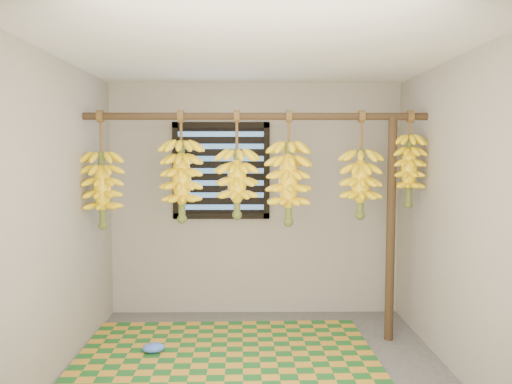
{
  "coord_description": "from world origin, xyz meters",
  "views": [
    {
      "loc": [
        -0.05,
        -3.68,
        1.67
      ],
      "look_at": [
        0.0,
        0.55,
        1.35
      ],
      "focal_mm": 35.0,
      "sensor_mm": 36.0,
      "label": 1
    }
  ],
  "objects_px": {
    "woven_mat": "(226,363)",
    "banana_bunch_b": "(182,181)",
    "banana_bunch_f": "(409,170)",
    "banana_bunch_c": "(237,183)",
    "banana_bunch_d": "(289,183)",
    "plastic_bag": "(154,348)",
    "banana_bunch_a": "(102,190)",
    "banana_bunch_e": "(360,184)",
    "support_post": "(391,230)"
  },
  "relations": [
    {
      "from": "plastic_bag",
      "to": "banana_bunch_c",
      "type": "height_order",
      "value": "banana_bunch_c"
    },
    {
      "from": "banana_bunch_a",
      "to": "banana_bunch_e",
      "type": "bearing_deg",
      "value": 0.0
    },
    {
      "from": "banana_bunch_d",
      "to": "banana_bunch_a",
      "type": "bearing_deg",
      "value": 180.0
    },
    {
      "from": "banana_bunch_b",
      "to": "banana_bunch_e",
      "type": "xyz_separation_m",
      "value": [
        1.58,
        0.0,
        -0.03
      ]
    },
    {
      "from": "woven_mat",
      "to": "banana_bunch_b",
      "type": "relative_size",
      "value": 2.55
    },
    {
      "from": "support_post",
      "to": "banana_bunch_c",
      "type": "xyz_separation_m",
      "value": [
        -1.37,
        0.0,
        0.42
      ]
    },
    {
      "from": "banana_bunch_a",
      "to": "banana_bunch_c",
      "type": "distance_m",
      "value": 1.19
    },
    {
      "from": "woven_mat",
      "to": "banana_bunch_d",
      "type": "xyz_separation_m",
      "value": [
        0.53,
        0.51,
        1.41
      ]
    },
    {
      "from": "support_post",
      "to": "banana_bunch_f",
      "type": "height_order",
      "value": "banana_bunch_f"
    },
    {
      "from": "plastic_bag",
      "to": "banana_bunch_f",
      "type": "xyz_separation_m",
      "value": [
        2.21,
        0.29,
        1.48
      ]
    },
    {
      "from": "plastic_bag",
      "to": "banana_bunch_c",
      "type": "xyz_separation_m",
      "value": [
        0.7,
        0.29,
        1.37
      ]
    },
    {
      "from": "banana_bunch_f",
      "to": "banana_bunch_c",
      "type": "bearing_deg",
      "value": -180.0
    },
    {
      "from": "banana_bunch_a",
      "to": "banana_bunch_c",
      "type": "bearing_deg",
      "value": 0.0
    },
    {
      "from": "plastic_bag",
      "to": "banana_bunch_c",
      "type": "bearing_deg",
      "value": 22.93
    },
    {
      "from": "banana_bunch_a",
      "to": "banana_bunch_e",
      "type": "xyz_separation_m",
      "value": [
        2.27,
        0.0,
        0.05
      ]
    },
    {
      "from": "plastic_bag",
      "to": "banana_bunch_a",
      "type": "xyz_separation_m",
      "value": [
        -0.49,
        0.29,
        1.31
      ]
    },
    {
      "from": "woven_mat",
      "to": "banana_bunch_f",
      "type": "height_order",
      "value": "banana_bunch_f"
    },
    {
      "from": "plastic_bag",
      "to": "banana_bunch_e",
      "type": "height_order",
      "value": "banana_bunch_e"
    },
    {
      "from": "banana_bunch_e",
      "to": "woven_mat",
      "type": "bearing_deg",
      "value": -156.42
    },
    {
      "from": "banana_bunch_b",
      "to": "support_post",
      "type": "bearing_deg",
      "value": 0.0
    },
    {
      "from": "support_post",
      "to": "woven_mat",
      "type": "height_order",
      "value": "support_post"
    },
    {
      "from": "banana_bunch_c",
      "to": "banana_bunch_d",
      "type": "height_order",
      "value": "same"
    },
    {
      "from": "banana_bunch_c",
      "to": "banana_bunch_e",
      "type": "relative_size",
      "value": 1.0
    },
    {
      "from": "plastic_bag",
      "to": "banana_bunch_b",
      "type": "relative_size",
      "value": 0.2
    },
    {
      "from": "banana_bunch_c",
      "to": "banana_bunch_e",
      "type": "bearing_deg",
      "value": 0.0
    },
    {
      "from": "support_post",
      "to": "woven_mat",
      "type": "xyz_separation_m",
      "value": [
        -1.45,
        -0.51,
        -0.99
      ]
    },
    {
      "from": "banana_bunch_a",
      "to": "banana_bunch_d",
      "type": "relative_size",
      "value": 1.03
    },
    {
      "from": "support_post",
      "to": "banana_bunch_b",
      "type": "height_order",
      "value": "banana_bunch_b"
    },
    {
      "from": "banana_bunch_a",
      "to": "banana_bunch_f",
      "type": "distance_m",
      "value": 2.71
    },
    {
      "from": "banana_bunch_a",
      "to": "woven_mat",
      "type": "bearing_deg",
      "value": -24.83
    },
    {
      "from": "woven_mat",
      "to": "banana_bunch_a",
      "type": "height_order",
      "value": "banana_bunch_a"
    },
    {
      "from": "support_post",
      "to": "banana_bunch_d",
      "type": "height_order",
      "value": "banana_bunch_d"
    },
    {
      "from": "banana_bunch_c",
      "to": "banana_bunch_f",
      "type": "xyz_separation_m",
      "value": [
        1.52,
        0.0,
        0.11
      ]
    },
    {
      "from": "woven_mat",
      "to": "banana_bunch_a",
      "type": "distance_m",
      "value": 1.82
    },
    {
      "from": "support_post",
      "to": "banana_bunch_a",
      "type": "height_order",
      "value": "banana_bunch_a"
    },
    {
      "from": "banana_bunch_c",
      "to": "banana_bunch_f",
      "type": "relative_size",
      "value": 1.11
    },
    {
      "from": "support_post",
      "to": "banana_bunch_c",
      "type": "bearing_deg",
      "value": 180.0
    },
    {
      "from": "woven_mat",
      "to": "banana_bunch_b",
      "type": "distance_m",
      "value": 1.57
    },
    {
      "from": "plastic_bag",
      "to": "banana_bunch_f",
      "type": "bearing_deg",
      "value": 7.58
    },
    {
      "from": "banana_bunch_d",
      "to": "banana_bunch_f",
      "type": "xyz_separation_m",
      "value": [
        1.06,
        0.0,
        0.11
      ]
    },
    {
      "from": "support_post",
      "to": "banana_bunch_d",
      "type": "xyz_separation_m",
      "value": [
        -0.91,
        0.0,
        0.42
      ]
    },
    {
      "from": "banana_bunch_c",
      "to": "banana_bunch_d",
      "type": "relative_size",
      "value": 0.94
    },
    {
      "from": "banana_bunch_b",
      "to": "banana_bunch_f",
      "type": "bearing_deg",
      "value": 0.0
    },
    {
      "from": "banana_bunch_d",
      "to": "banana_bunch_f",
      "type": "height_order",
      "value": "same"
    },
    {
      "from": "support_post",
      "to": "banana_bunch_d",
      "type": "relative_size",
      "value": 2.0
    },
    {
      "from": "banana_bunch_d",
      "to": "support_post",
      "type": "bearing_deg",
      "value": 0.0
    },
    {
      "from": "plastic_bag",
      "to": "banana_bunch_c",
      "type": "relative_size",
      "value": 0.2
    },
    {
      "from": "woven_mat",
      "to": "banana_bunch_b",
      "type": "xyz_separation_m",
      "value": [
        -0.41,
        0.51,
        1.43
      ]
    },
    {
      "from": "support_post",
      "to": "banana_bunch_f",
      "type": "bearing_deg",
      "value": 0.0
    },
    {
      "from": "banana_bunch_e",
      "to": "banana_bunch_f",
      "type": "relative_size",
      "value": 1.12
    }
  ]
}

